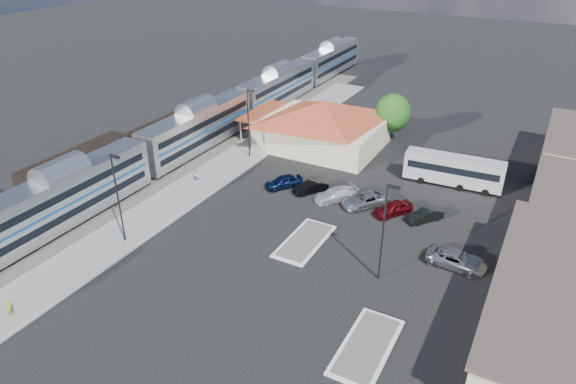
% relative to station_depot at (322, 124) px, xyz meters
% --- Properties ---
extents(ground, '(280.00, 280.00, 0.00)m').
position_rel_station_depot_xyz_m(ground, '(4.56, -24.00, -3.13)').
color(ground, black).
rests_on(ground, ground).
extents(railbed, '(16.00, 100.00, 0.12)m').
position_rel_station_depot_xyz_m(railbed, '(-16.44, -16.00, -3.07)').
color(railbed, '#4C4944').
rests_on(railbed, ground).
extents(platform, '(5.50, 92.00, 0.18)m').
position_rel_station_depot_xyz_m(platform, '(-7.44, -18.00, -3.04)').
color(platform, gray).
rests_on(platform, ground).
extents(passenger_train, '(3.00, 104.00, 5.55)m').
position_rel_station_depot_xyz_m(passenger_train, '(-13.44, -9.18, -0.26)').
color(passenger_train, silver).
rests_on(passenger_train, ground).
extents(freight_cars, '(2.80, 46.00, 4.00)m').
position_rel_station_depot_xyz_m(freight_cars, '(-19.44, -23.61, -1.21)').
color(freight_cars, black).
rests_on(freight_cars, ground).
extents(station_depot, '(18.35, 12.24, 6.20)m').
position_rel_station_depot_xyz_m(station_depot, '(0.00, 0.00, 0.00)').
color(station_depot, '#C6B791').
rests_on(station_depot, ground).
extents(traffic_island_south, '(3.30, 7.50, 0.21)m').
position_rel_station_depot_xyz_m(traffic_island_south, '(8.56, -22.00, -3.03)').
color(traffic_island_south, silver).
rests_on(traffic_island_south, ground).
extents(traffic_island_north, '(3.30, 7.50, 0.21)m').
position_rel_station_depot_xyz_m(traffic_island_north, '(18.56, -32.00, -3.03)').
color(traffic_island_north, silver).
rests_on(traffic_island_north, ground).
extents(lamp_plat_s, '(1.08, 0.25, 9.00)m').
position_rel_station_depot_xyz_m(lamp_plat_s, '(-6.34, -30.00, 2.21)').
color(lamp_plat_s, black).
rests_on(lamp_plat_s, ground).
extents(lamp_plat_n, '(1.08, 0.25, 9.00)m').
position_rel_station_depot_xyz_m(lamp_plat_n, '(-6.34, -8.00, 2.21)').
color(lamp_plat_n, black).
rests_on(lamp_plat_n, ground).
extents(lamp_lot, '(1.08, 0.25, 9.00)m').
position_rel_station_depot_xyz_m(lamp_lot, '(16.66, -24.00, 2.21)').
color(lamp_lot, black).
rests_on(lamp_lot, ground).
extents(tree_depot, '(4.71, 4.71, 6.63)m').
position_rel_station_depot_xyz_m(tree_depot, '(7.56, 6.00, 0.89)').
color(tree_depot, '#382314').
rests_on(tree_depot, ground).
extents(suv, '(5.28, 2.62, 1.44)m').
position_rel_station_depot_xyz_m(suv, '(21.96, -19.14, -2.41)').
color(suv, '#94969B').
rests_on(suv, ground).
extents(coach_bus, '(10.98, 3.02, 3.48)m').
position_rel_station_depot_xyz_m(coach_bus, '(18.03, -3.47, -1.12)').
color(coach_bus, silver).
rests_on(coach_bus, ground).
extents(person_a, '(0.53, 0.67, 1.60)m').
position_rel_station_depot_xyz_m(person_a, '(-6.49, -42.02, -2.15)').
color(person_a, gold).
rests_on(person_a, platform).
extents(person_b, '(0.73, 0.86, 1.56)m').
position_rel_station_depot_xyz_m(person_b, '(-8.15, -16.77, -2.17)').
color(person_b, silver).
rests_on(person_b, platform).
extents(parked_car_a, '(4.14, 4.47, 1.49)m').
position_rel_station_depot_xyz_m(parked_car_a, '(1.41, -13.11, -2.39)').
color(parked_car_a, '#0D1A41').
rests_on(parked_car_a, ground).
extents(parked_car_b, '(3.43, 4.07, 1.32)m').
position_rel_station_depot_xyz_m(parked_car_b, '(4.61, -12.81, -2.47)').
color(parked_car_b, black).
rests_on(parked_car_b, ground).
extents(parked_car_c, '(4.61, 4.94, 1.40)m').
position_rel_station_depot_xyz_m(parked_car_c, '(7.81, -13.11, -2.43)').
color(parked_car_c, white).
rests_on(parked_car_c, ground).
extents(parked_car_d, '(5.01, 5.48, 1.42)m').
position_rel_station_depot_xyz_m(parked_car_d, '(11.01, -12.81, -2.42)').
color(parked_car_d, gray).
rests_on(parked_car_d, ground).
extents(parked_car_e, '(3.87, 4.52, 1.46)m').
position_rel_station_depot_xyz_m(parked_car_e, '(14.21, -13.11, -2.40)').
color(parked_car_e, maroon).
rests_on(parked_car_e, ground).
extents(parked_car_f, '(3.51, 3.95, 1.30)m').
position_rel_station_depot_xyz_m(parked_car_f, '(17.41, -12.81, -2.48)').
color(parked_car_f, black).
rests_on(parked_car_f, ground).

